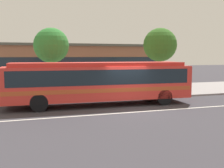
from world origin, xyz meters
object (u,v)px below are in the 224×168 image
(street_tree_near_stop, at_px, (51,46))
(street_tree_mid_block, at_px, (160,45))
(pedestrian_waiting_near_sign, at_px, (143,83))
(bus_stop_sign, at_px, (137,75))
(transit_bus, at_px, (100,80))

(street_tree_near_stop, height_order, street_tree_mid_block, street_tree_mid_block)
(pedestrian_waiting_near_sign, relative_size, street_tree_mid_block, 0.31)
(street_tree_near_stop, bearing_deg, street_tree_mid_block, 2.06)
(pedestrian_waiting_near_sign, relative_size, street_tree_near_stop, 0.33)
(bus_stop_sign, bearing_deg, pedestrian_waiting_near_sign, 29.10)
(pedestrian_waiting_near_sign, bearing_deg, street_tree_mid_block, 38.64)
(transit_bus, height_order, street_tree_near_stop, street_tree_near_stop)
(bus_stop_sign, xyz_separation_m, street_tree_mid_block, (3.05, 2.26, 2.27))
(pedestrian_waiting_near_sign, bearing_deg, street_tree_near_stop, 166.67)
(pedestrian_waiting_near_sign, height_order, street_tree_near_stop, street_tree_near_stop)
(pedestrian_waiting_near_sign, distance_m, street_tree_mid_block, 4.15)
(street_tree_near_stop, bearing_deg, pedestrian_waiting_near_sign, -13.33)
(street_tree_near_stop, distance_m, street_tree_mid_block, 8.85)
(bus_stop_sign, distance_m, street_tree_near_stop, 6.46)
(street_tree_near_stop, relative_size, street_tree_mid_block, 0.95)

